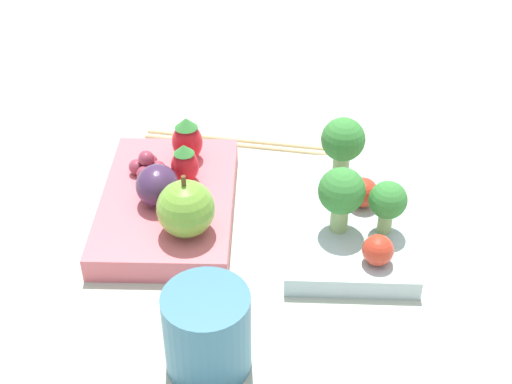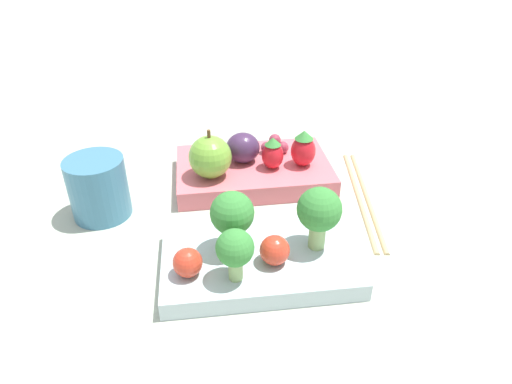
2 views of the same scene
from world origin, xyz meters
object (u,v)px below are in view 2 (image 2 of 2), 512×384
object	(u,v)px
broccoli_floret_0	(319,212)
grape_cluster	(275,146)
apple	(210,157)
bento_box_savoury	(259,260)
broccoli_floret_1	(235,250)
strawberry_0	(303,149)
broccoli_floret_2	(232,215)
bento_box_fruit	(253,171)
chopsticks_pair	(363,196)
strawberry_1	(273,154)
plum	(243,148)
cherry_tomato_1	(275,250)
cherry_tomato_0	(188,262)
drinking_cup	(98,188)

from	to	relation	value
broccoli_floret_0	grape_cluster	distance (m)	0.19
apple	broccoli_floret_0	bearing A→B (deg)	128.92
bento_box_savoury	broccoli_floret_1	bearing A→B (deg)	55.65
strawberry_0	grape_cluster	world-z (taller)	strawberry_0
bento_box_savoury	strawberry_0	world-z (taller)	strawberry_0
broccoli_floret_2	bento_box_savoury	bearing A→B (deg)	164.34
bento_box_fruit	chopsticks_pair	size ratio (longest dim) A/B	0.95
broccoli_floret_1	strawberry_0	distance (m)	0.21
strawberry_1	plum	bearing A→B (deg)	-27.70
strawberry_0	apple	bearing A→B (deg)	10.75
cherry_tomato_1	strawberry_1	distance (m)	0.17
broccoli_floret_0	grape_cluster	world-z (taller)	broccoli_floret_0
strawberry_0	cherry_tomato_1	bearing A→B (deg)	74.26
broccoli_floret_1	strawberry_0	bearing A→B (deg)	-113.69
broccoli_floret_2	grape_cluster	distance (m)	0.19
bento_box_fruit	broccoli_floret_0	distance (m)	0.17
broccoli_floret_2	strawberry_1	distance (m)	0.16
bento_box_savoury	cherry_tomato_0	world-z (taller)	cherry_tomato_0
plum	chopsticks_pair	xyz separation A→B (m)	(-0.14, 0.06, -0.04)
apple	strawberry_1	size ratio (longest dim) A/B	1.47
broccoli_floret_2	drinking_cup	size ratio (longest dim) A/B	0.90
broccoli_floret_2	broccoli_floret_0	bearing A→B (deg)	-179.63
apple	strawberry_0	size ratio (longest dim) A/B	1.28
broccoli_floret_0	cherry_tomato_0	bearing A→B (deg)	15.61
apple	bento_box_fruit	bearing A→B (deg)	-150.30
cherry_tomato_1	apple	bearing A→B (deg)	-67.37
drinking_cup	broccoli_floret_0	bearing A→B (deg)	158.14
broccoli_floret_0	strawberry_0	world-z (taller)	broccoli_floret_0
broccoli_floret_0	strawberry_0	distance (m)	0.15
broccoli_floret_0	strawberry_0	size ratio (longest dim) A/B	1.38
drinking_cup	chopsticks_pair	bearing A→B (deg)	-176.48
broccoli_floret_0	plum	distance (m)	0.18
chopsticks_pair	strawberry_0	bearing A→B (deg)	-31.53
bento_box_fruit	plum	distance (m)	0.03
bento_box_savoury	apple	bearing A→B (deg)	-69.99
cherry_tomato_0	drinking_cup	world-z (taller)	drinking_cup
plum	grape_cluster	size ratio (longest dim) A/B	1.15
broccoli_floret_1	chopsticks_pair	bearing A→B (deg)	-135.51
cherry_tomato_0	strawberry_1	xyz separation A→B (m)	(-0.09, -0.18, 0.01)
apple	grape_cluster	bearing A→B (deg)	-145.59
cherry_tomato_0	strawberry_1	world-z (taller)	strawberry_1
bento_box_savoury	chopsticks_pair	bearing A→B (deg)	-138.05
broccoli_floret_1	grape_cluster	world-z (taller)	broccoli_floret_1
broccoli_floret_0	cherry_tomato_0	world-z (taller)	broccoli_floret_0
bento_box_savoury	strawberry_1	xyz separation A→B (m)	(-0.02, -0.15, 0.03)
strawberry_1	chopsticks_pair	size ratio (longest dim) A/B	0.19
broccoli_floret_1	cherry_tomato_1	size ratio (longest dim) A/B	1.82
broccoli_floret_1	cherry_tomato_1	distance (m)	0.04
bento_box_savoury	strawberry_1	distance (m)	0.16
strawberry_1	grape_cluster	world-z (taller)	strawberry_1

